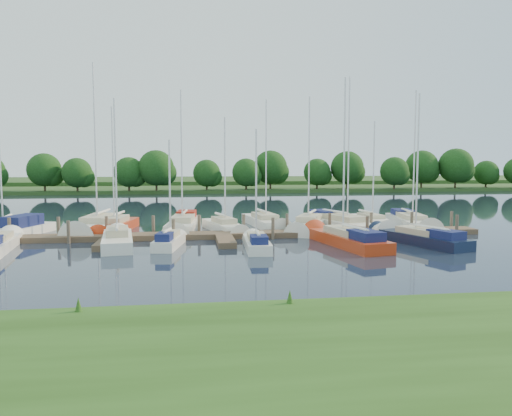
{
  "coord_description": "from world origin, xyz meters",
  "views": [
    {
      "loc": [
        -2.51,
        -29.01,
        5.65
      ],
      "look_at": [
        2.52,
        8.0,
        2.2
      ],
      "focal_mm": 35.0,
      "sensor_mm": 36.0,
      "label": 1
    }
  ],
  "objects": [
    {
      "name": "ground",
      "position": [
        0.0,
        0.0,
        0.0
      ],
      "size": [
        260.0,
        260.0,
        0.0
      ],
      "primitive_type": "plane",
      "color": "#192433",
      "rests_on": "ground"
    },
    {
      "name": "near_bank",
      "position": [
        0.0,
        -16.0,
        0.25
      ],
      "size": [
        90.0,
        10.0,
        0.5
      ],
      "primitive_type": "cube",
      "color": "#214213",
      "rests_on": "ground"
    },
    {
      "name": "dock",
      "position": [
        0.0,
        7.31,
        0.2
      ],
      "size": [
        40.0,
        6.0,
        0.4
      ],
      "color": "#4B3B2A",
      "rests_on": "ground"
    },
    {
      "name": "mooring_pilings",
      "position": [
        0.0,
        8.43,
        0.6
      ],
      "size": [
        38.24,
        2.84,
        2.0
      ],
      "color": "#473D33",
      "rests_on": "ground"
    },
    {
      "name": "far_shore",
      "position": [
        0.0,
        75.0,
        0.3
      ],
      "size": [
        180.0,
        30.0,
        0.6
      ],
      "primitive_type": "cube",
      "color": "#1F4319",
      "rests_on": "ground"
    },
    {
      "name": "distant_hill",
      "position": [
        0.0,
        100.0,
        0.7
      ],
      "size": [
        220.0,
        40.0,
        1.4
      ],
      "primitive_type": "cube",
      "color": "#3A5726",
      "rests_on": "ground"
    },
    {
      "name": "treeline",
      "position": [
        1.54,
        62.11,
        4.19
      ],
      "size": [
        146.12,
        10.0,
        8.3
      ],
      "color": "#38281C",
      "rests_on": "ground"
    },
    {
      "name": "sailboat_n_0",
      "position": [
        -16.67,
        11.49,
        0.28
      ],
      "size": [
        2.51,
        7.84,
        10.1
      ],
      "rotation": [
        0.0,
        0.0,
        3.25
      ],
      "color": "white",
      "rests_on": "ground"
    },
    {
      "name": "motorboat",
      "position": [
        -15.35,
        11.13,
        0.38
      ],
      "size": [
        3.64,
        7.09,
        1.96
      ],
      "rotation": [
        0.0,
        0.0,
        2.85
      ],
      "color": "white",
      "rests_on": "ground"
    },
    {
      "name": "sailboat_n_2",
      "position": [
        -9.92,
        13.27,
        0.28
      ],
      "size": [
        3.65,
        11.27,
        14.09
      ],
      "rotation": [
        0.0,
        0.0,
        3.03
      ],
      "color": "white",
      "rests_on": "ground"
    },
    {
      "name": "sailboat_n_3",
      "position": [
        -8.43,
        12.52,
        0.28
      ],
      "size": [
        2.94,
        8.21,
        10.52
      ],
      "rotation": [
        0.0,
        0.0,
        2.99
      ],
      "color": "#B32F10",
      "rests_on": "ground"
    },
    {
      "name": "sailboat_n_4",
      "position": [
        -2.97,
        12.62,
        0.34
      ],
      "size": [
        3.05,
        9.39,
        11.9
      ],
      "rotation": [
        0.0,
        0.0,
        3.03
      ],
      "color": "white",
      "rests_on": "ground"
    },
    {
      "name": "sailboat_n_5",
      "position": [
        0.35,
        11.35,
        0.28
      ],
      "size": [
        3.28,
        7.49,
        9.64
      ],
      "rotation": [
        0.0,
        0.0,
        3.39
      ],
      "color": "white",
      "rests_on": "ground"
    },
    {
      "name": "sailboat_n_6",
      "position": [
        4.19,
        14.23,
        0.27
      ],
      "size": [
        3.16,
        9.13,
        11.45
      ],
      "rotation": [
        0.0,
        0.0,
        3.28
      ],
      "color": "white",
      "rests_on": "ground"
    },
    {
      "name": "sailboat_n_7",
      "position": [
        7.42,
        11.21,
        0.28
      ],
      "size": [
        5.17,
        8.66,
        11.41
      ],
      "rotation": [
        0.0,
        0.0,
        2.7
      ],
      "color": "white",
      "rests_on": "ground"
    },
    {
      "name": "sailboat_n_8",
      "position": [
        10.47,
        11.34,
        0.34
      ],
      "size": [
        5.07,
        10.32,
        13.03
      ],
      "rotation": [
        0.0,
        0.0,
        3.46
      ],
      "color": "white",
      "rests_on": "ground"
    },
    {
      "name": "sailboat_n_9",
      "position": [
        13.92,
        14.07,
        0.27
      ],
      "size": [
        2.61,
        7.66,
        9.62
      ],
      "rotation": [
        0.0,
        0.0,
        3.27
      ],
      "color": "white",
      "rests_on": "ground"
    },
    {
      "name": "sailboat_n_10",
      "position": [
        17.07,
        12.7,
        0.32
      ],
      "size": [
        3.46,
        9.81,
        12.22
      ],
      "rotation": [
        0.0,
        0.0,
        3.0
      ],
      "color": "white",
      "rests_on": "ground"
    },
    {
      "name": "sailboat_s_1",
      "position": [
        -7.3,
        5.22,
        0.29
      ],
      "size": [
        2.72,
        8.03,
        10.36
      ],
      "rotation": [
        0.0,
        0.0,
        0.13
      ],
      "color": "white",
      "rests_on": "ground"
    },
    {
      "name": "sailboat_s_2",
      "position": [
        -3.8,
        4.37,
        0.33
      ],
      "size": [
        2.15,
        5.72,
        7.5
      ],
      "rotation": [
        0.0,
        0.0,
        -0.17
      ],
      "color": "white",
      "rests_on": "ground"
    },
    {
      "name": "sailboat_s_3",
      "position": [
        1.86,
        2.82,
        0.32
      ],
      "size": [
        1.74,
        6.26,
        8.13
      ],
      "rotation": [
        0.0,
        0.0,
        -0.05
      ],
      "color": "white",
      "rests_on": "ground"
    },
    {
      "name": "sailboat_s_4",
      "position": [
        8.09,
        3.37,
        0.34
      ],
      "size": [
        3.66,
        9.32,
        11.75
      ],
      "rotation": [
        0.0,
        0.0,
        0.2
      ],
      "color": "#B32F10",
      "rests_on": "ground"
    },
    {
      "name": "sailboat_s_5",
      "position": [
        13.31,
        3.23,
        0.33
      ],
      "size": [
        4.18,
        8.38,
        10.71
      ],
      "rotation": [
        0.0,
        0.0,
        0.33
      ],
      "color": "#0F1932",
      "rests_on": "ground"
    }
  ]
}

